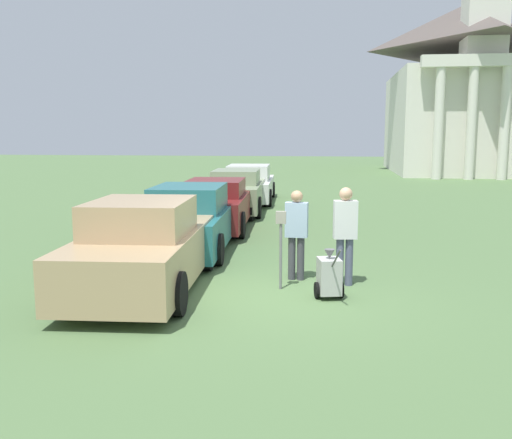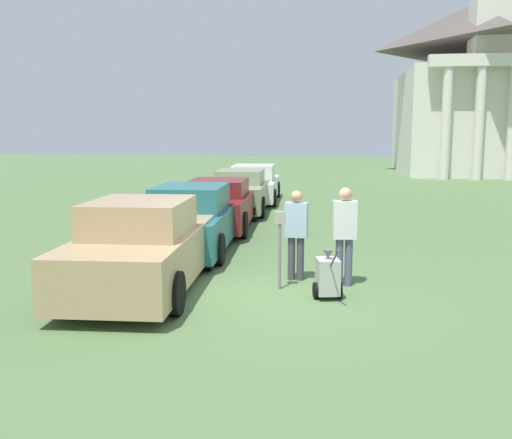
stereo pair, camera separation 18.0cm
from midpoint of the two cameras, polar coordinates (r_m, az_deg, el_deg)
ground_plane at (r=9.92m, az=0.98°, el=-7.61°), size 120.00×120.00×0.00m
parked_car_tan at (r=10.34m, az=-11.65°, el=-2.87°), size 2.21×4.82×1.63m
parked_car_teal at (r=13.62m, az=-6.92°, el=-0.11°), size 2.13×5.11×1.56m
parked_car_maroon at (r=16.63m, az=-4.29°, el=1.42°), size 2.13×4.94×1.45m
parked_car_sage at (r=20.22m, az=-2.19°, el=2.78°), size 2.13×5.11×1.50m
parked_car_white at (r=23.28m, az=-0.92°, el=3.49°), size 2.20×5.21×1.50m
parking_meter at (r=10.11m, az=1.99°, el=-1.59°), size 0.18×0.09×1.41m
person_worker at (r=10.78m, az=3.60°, el=-0.98°), size 0.43×0.25×1.71m
person_supervisor at (r=10.46m, az=8.42°, el=-1.01°), size 0.44×0.27×1.81m
equipment_cart at (r=9.74m, az=6.80°, el=-5.62°), size 0.52×1.00×1.00m
church at (r=43.66m, az=19.95°, el=12.51°), size 9.62×14.31×20.86m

